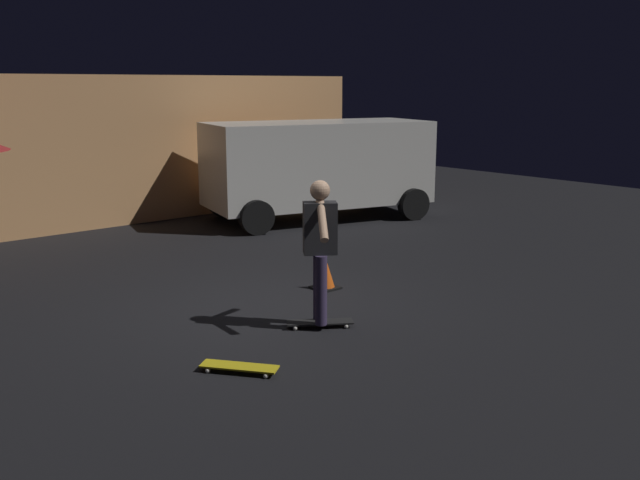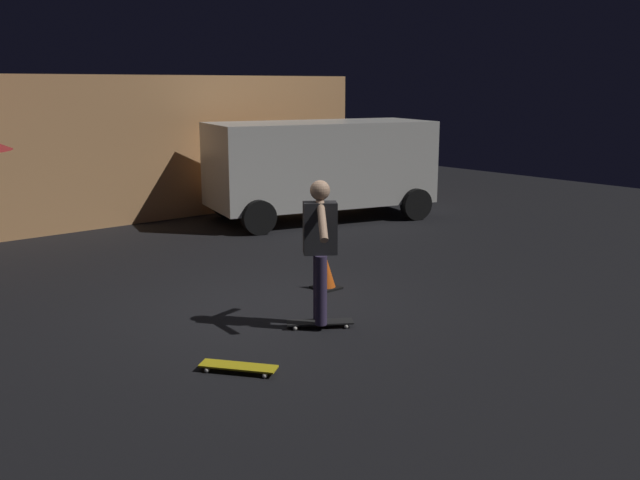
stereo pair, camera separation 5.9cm
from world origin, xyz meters
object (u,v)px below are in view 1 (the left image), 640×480
at_px(parked_van, 318,164).
at_px(traffic_cone, 325,274).
at_px(skateboard_spare, 239,367).
at_px(skater, 320,241).
at_px(skateboard_ridden, 320,323).

bearing_deg(parked_van, traffic_cone, -129.57).
bearing_deg(skateboard_spare, skater, 18.42).
relative_size(skater, traffic_cone, 3.63).
relative_size(parked_van, skater, 2.96).
bearing_deg(skateboard_ridden, traffic_cone, 46.60).
bearing_deg(skater, traffic_cone, 46.60).
bearing_deg(skateboard_spare, skateboard_ridden, 18.42).
xyz_separation_m(skateboard_ridden, skateboard_spare, (-1.48, -0.49, 0.00)).
bearing_deg(traffic_cone, skateboard_ridden, -133.40).
distance_m(parked_van, skater, 6.90).
distance_m(skateboard_spare, traffic_cone, 3.08).
distance_m(skateboard_ridden, skateboard_spare, 1.56).
distance_m(skateboard_ridden, skater, 0.98).
bearing_deg(parked_van, skateboard_spare, -136.06).
xyz_separation_m(parked_van, skateboard_spare, (-5.96, -5.75, -1.11)).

